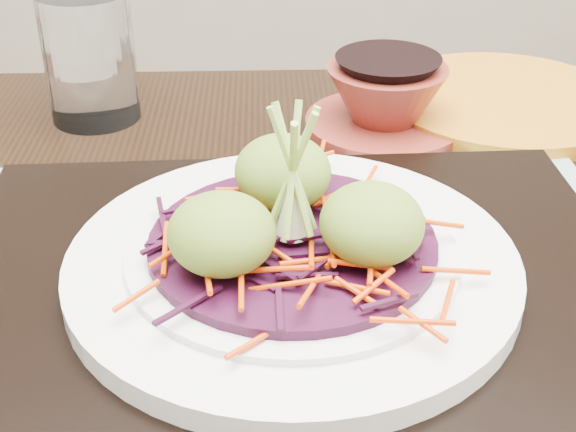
{
  "coord_description": "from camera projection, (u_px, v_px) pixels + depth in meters",
  "views": [
    {
      "loc": [
        -0.09,
        -0.44,
        1.0
      ],
      "look_at": [
        -0.04,
        -0.03,
        0.75
      ],
      "focal_mm": 50.0,
      "sensor_mm": 36.0,
      "label": 1
    }
  ],
  "objects": [
    {
      "name": "dining_table",
      "position": [
        297.0,
        395.0,
        0.55
      ],
      "size": [
        1.19,
        0.85,
        0.7
      ],
      "rotation": [
        0.0,
        0.0,
        -0.09
      ],
      "color": "black",
      "rests_on": "ground"
    },
    {
      "name": "placemat",
      "position": [
        292.0,
        302.0,
        0.49
      ],
      "size": [
        0.49,
        0.4,
        0.0
      ],
      "primitive_type": "cube",
      "rotation": [
        0.0,
        0.0,
        -0.07
      ],
      "color": "gray",
      "rests_on": "dining_table"
    },
    {
      "name": "serving_tray",
      "position": [
        292.0,
        287.0,
        0.48
      ],
      "size": [
        0.43,
        0.33,
        0.02
      ],
      "primitive_type": "cube",
      "rotation": [
        0.0,
        0.0,
        -0.07
      ],
      "color": "black",
      "rests_on": "placemat"
    },
    {
      "name": "white_plate",
      "position": [
        292.0,
        262.0,
        0.47
      ],
      "size": [
        0.27,
        0.27,
        0.02
      ],
      "color": "white",
      "rests_on": "serving_tray"
    },
    {
      "name": "cabbage_bed",
      "position": [
        292.0,
        243.0,
        0.46
      ],
      "size": [
        0.17,
        0.17,
        0.01
      ],
      "primitive_type": "cylinder",
      "color": "#370B27",
      "rests_on": "white_plate"
    },
    {
      "name": "carrot_julienne",
      "position": [
        292.0,
        231.0,
        0.46
      ],
      "size": [
        0.2,
        0.2,
        0.01
      ],
      "primitive_type": null,
      "color": "#D53A03",
      "rests_on": "cabbage_bed"
    },
    {
      "name": "guacamole_scoops",
      "position": [
        293.0,
        209.0,
        0.45
      ],
      "size": [
        0.15,
        0.13,
        0.05
      ],
      "color": "olive",
      "rests_on": "cabbage_bed"
    },
    {
      "name": "scallion_garnish",
      "position": [
        293.0,
        176.0,
        0.44
      ],
      "size": [
        0.06,
        0.06,
        0.09
      ],
      "primitive_type": null,
      "color": "#96C04C",
      "rests_on": "cabbage_bed"
    },
    {
      "name": "water_glass",
      "position": [
        90.0,
        58.0,
        0.69
      ],
      "size": [
        0.09,
        0.09,
        0.11
      ],
      "primitive_type": "cylinder",
      "rotation": [
        0.0,
        0.0,
        -0.19
      ],
      "color": "white",
      "rests_on": "dining_table"
    },
    {
      "name": "terracotta_bowl_set",
      "position": [
        385.0,
        102.0,
        0.69
      ],
      "size": [
        0.18,
        0.18,
        0.06
      ],
      "rotation": [
        0.0,
        0.0,
        -0.38
      ],
      "color": "maroon",
      "rests_on": "dining_table"
    },
    {
      "name": "yellow_plate",
      "position": [
        504.0,
        101.0,
        0.74
      ],
      "size": [
        0.23,
        0.23,
        0.01
      ],
      "primitive_type": "cylinder",
      "rotation": [
        0.0,
        0.0,
        -0.02
      ],
      "color": "#BB6F14",
      "rests_on": "dining_table"
    }
  ]
}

